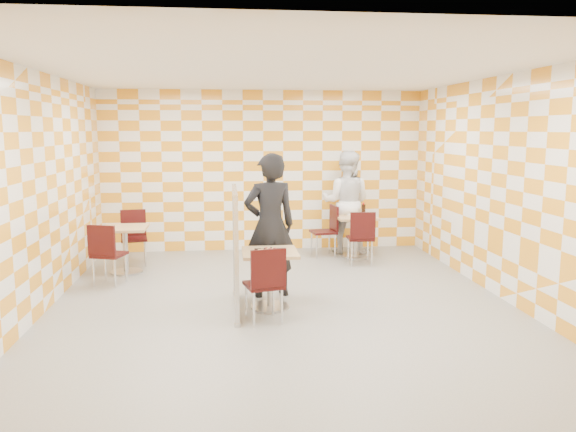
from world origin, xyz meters
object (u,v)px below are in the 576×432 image
object	(u,v)px
main_table	(270,269)
chair_empty_far	(134,233)
man_white	(346,202)
chair_second_front	(361,234)
chair_main_front	(266,279)
empty_table	(125,242)
sport_bottle	(349,210)
chair_second_side	(328,227)
second_table	(356,229)
chair_empty_near	(106,250)
partition	(236,249)
soda_bottle	(363,210)
man_dark	(270,225)

from	to	relation	value
main_table	chair_empty_far	world-z (taller)	chair_empty_far
chair_empty_far	man_white	size ratio (longest dim) A/B	0.49
main_table	chair_second_front	xyz separation A→B (m)	(1.71, 2.11, 0.04)
main_table	chair_main_front	distance (m)	0.61
empty_table	chair_second_front	xyz separation A→B (m)	(3.86, 0.07, 0.04)
chair_empty_far	sport_bottle	xyz separation A→B (m)	(3.76, 0.21, 0.29)
chair_second_front	chair_second_side	xyz separation A→B (m)	(-0.43, 0.75, 0.00)
chair_second_side	chair_second_front	bearing A→B (deg)	-60.52
man_white	chair_second_front	bearing A→B (deg)	111.69
second_table	chair_main_front	distance (m)	3.82
main_table	empty_table	bearing A→B (deg)	136.50
chair_main_front	chair_empty_far	bearing A→B (deg)	121.86
empty_table	chair_empty_near	size ratio (longest dim) A/B	0.81
chair_second_front	partition	xyz separation A→B (m)	(-2.14, -2.13, 0.25)
man_white	sport_bottle	world-z (taller)	man_white
chair_empty_far	soda_bottle	bearing A→B (deg)	2.23
man_dark	soda_bottle	size ratio (longest dim) A/B	8.56
empty_table	man_dark	xyz separation A→B (m)	(2.20, -1.49, 0.47)
chair_second_side	chair_empty_near	size ratio (longest dim) A/B	1.00
chair_empty_far	man_white	distance (m)	3.83
chair_empty_far	soda_bottle	distance (m)	4.03
man_dark	sport_bottle	xyz separation A→B (m)	(1.60, 2.30, -0.15)
main_table	chair_main_front	xyz separation A→B (m)	(-0.09, -0.60, 0.04)
main_table	second_table	xyz separation A→B (m)	(1.76, 2.74, 0.00)
sport_bottle	empty_table	bearing A→B (deg)	-167.98
chair_second_side	sport_bottle	distance (m)	0.47
main_table	chair_second_side	distance (m)	3.14
man_white	sport_bottle	xyz separation A→B (m)	(-0.02, -0.30, -0.11)
chair_second_side	chair_empty_far	world-z (taller)	same
chair_empty_near	man_dark	bearing A→B (deg)	-17.27
sport_bottle	chair_second_side	bearing A→B (deg)	178.35
chair_main_front	partition	size ratio (longest dim) A/B	0.60
chair_empty_far	soda_bottle	size ratio (longest dim) A/B	4.02
chair_empty_far	chair_main_front	bearing A→B (deg)	-58.14
chair_second_side	soda_bottle	bearing A→B (deg)	-5.45
empty_table	soda_bottle	distance (m)	4.15
second_table	chair_second_side	bearing A→B (deg)	165.70
chair_main_front	chair_second_side	xyz separation A→B (m)	(1.38, 3.46, 0.00)
main_table	man_white	xyz separation A→B (m)	(1.67, 3.15, 0.44)
chair_empty_far	chair_second_side	bearing A→B (deg)	3.65
second_table	man_white	bearing A→B (deg)	102.93
empty_table	chair_empty_near	distance (m)	0.77
empty_table	partition	xyz separation A→B (m)	(1.72, -2.06, 0.28)
main_table	sport_bottle	xyz separation A→B (m)	(1.65, 2.85, 0.33)
empty_table	chair_main_front	xyz separation A→B (m)	(2.06, -2.64, 0.04)
chair_main_front	partition	xyz separation A→B (m)	(-0.34, 0.58, 0.25)
chair_empty_far	chair_second_front	bearing A→B (deg)	-8.00
chair_empty_far	main_table	bearing A→B (deg)	-51.42
main_table	empty_table	size ratio (longest dim) A/B	1.00
chair_main_front	chair_empty_far	distance (m)	3.82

